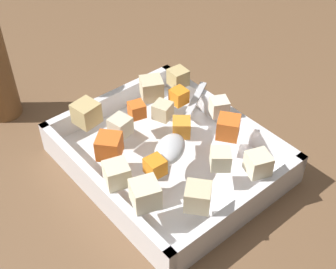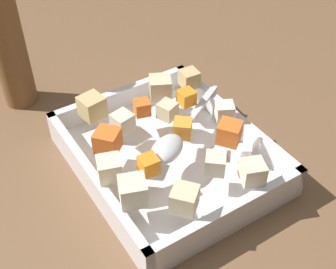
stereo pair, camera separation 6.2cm
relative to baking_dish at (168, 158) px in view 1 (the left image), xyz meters
name	(u,v)px [view 1 (the left image)]	position (x,y,z in m)	size (l,w,h in m)	color
ground_plane	(163,174)	(0.01, -0.02, -0.01)	(4.00, 4.00, 0.00)	brown
baking_dish	(168,158)	(0.00, 0.00, 0.00)	(0.29, 0.24, 0.05)	silver
carrot_chunk_corner_ne	(179,96)	(-0.05, 0.07, 0.05)	(0.02, 0.02, 0.02)	orange
carrot_chunk_near_right	(137,110)	(-0.07, 0.00, 0.05)	(0.02, 0.02, 0.02)	orange
carrot_chunk_under_handle	(228,127)	(0.05, 0.07, 0.05)	(0.03, 0.03, 0.03)	orange
carrot_chunk_mid_right	(109,146)	(-0.03, -0.08, 0.05)	(0.03, 0.03, 0.03)	orange
carrot_chunk_corner_sw	(181,127)	(0.00, 0.02, 0.05)	(0.02, 0.02, 0.02)	orange
carrot_chunk_mid_left	(155,166)	(0.04, -0.05, 0.05)	(0.02, 0.02, 0.02)	orange
potato_chunk_center	(86,113)	(-0.10, -0.06, 0.05)	(0.03, 0.03, 0.03)	tan
potato_chunk_heap_top	(198,197)	(0.11, -0.05, 0.05)	(0.03, 0.03, 0.03)	beige
potato_chunk_corner_nw	(152,88)	(-0.09, 0.04, 0.05)	(0.03, 0.03, 0.03)	beige
potato_chunk_heap_side	(221,159)	(0.08, 0.02, 0.05)	(0.03, 0.03, 0.03)	beige
potato_chunk_front_center	(117,174)	(0.02, -0.10, 0.05)	(0.03, 0.03, 0.03)	beige
potato_chunk_near_spoon	(258,164)	(0.12, 0.05, 0.05)	(0.03, 0.03, 0.03)	beige
potato_chunk_near_left	(163,111)	(-0.04, 0.03, 0.05)	(0.02, 0.02, 0.02)	beige
potato_chunk_back_center	(178,77)	(-0.09, 0.10, 0.05)	(0.03, 0.03, 0.03)	tan
potato_chunk_corner_se	(145,194)	(0.07, -0.09, 0.05)	(0.03, 0.03, 0.03)	beige
parsnip_chunk_far_left	(120,126)	(-0.05, -0.04, 0.05)	(0.03, 0.03, 0.03)	beige
parsnip_chunk_rim_edge	(219,107)	(0.00, 0.09, 0.05)	(0.03, 0.03, 0.03)	silver
serving_spoon	(171,145)	(0.02, -0.01, 0.04)	(0.12, 0.19, 0.02)	silver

